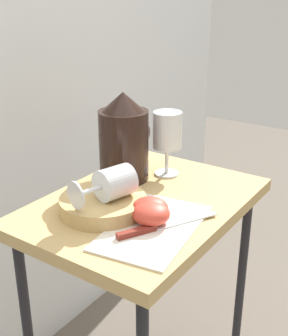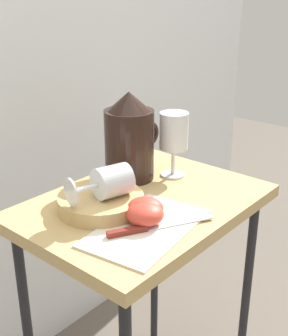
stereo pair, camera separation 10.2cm
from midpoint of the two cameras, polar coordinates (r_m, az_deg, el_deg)
curtain_drape at (r=1.30m, az=-19.67°, el=10.85°), size 2.40×0.03×1.86m
table at (r=1.09m, az=-2.71°, el=-7.68°), size 0.57×0.41×0.69m
linen_napkin at (r=0.94m, az=-1.95°, el=-7.59°), size 0.30×0.20×0.00m
basket_tray at (r=1.01m, az=-8.11°, el=-4.63°), size 0.19×0.19×0.03m
pitcher at (r=1.14m, az=-5.12°, el=2.96°), size 0.18×0.13×0.23m
wine_glass_upright at (r=1.16m, az=0.43°, el=4.34°), size 0.07×0.07×0.17m
wine_glass_tipped_near at (r=0.98m, az=-6.95°, el=-1.98°), size 0.15×0.10×0.07m
apple_half_left at (r=0.94m, az=-2.24°, el=-5.87°), size 0.08×0.08×0.04m
apple_half_right at (r=0.96m, az=-2.31°, el=-5.19°), size 0.08×0.08×0.04m
knife at (r=0.92m, az=-1.98°, el=-7.67°), size 0.22×0.12×0.01m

